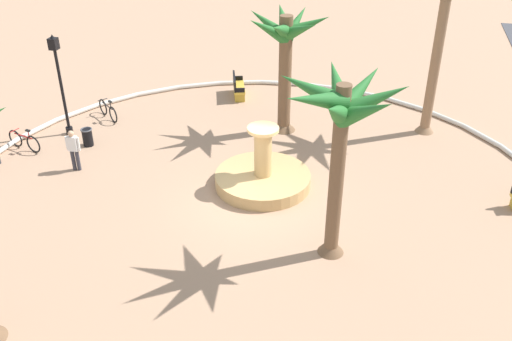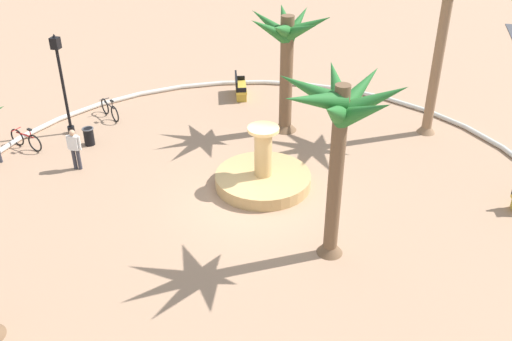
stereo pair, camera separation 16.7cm
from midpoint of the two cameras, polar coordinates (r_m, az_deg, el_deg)
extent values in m
plane|color=tan|center=(19.47, -0.06, -2.97)|extent=(80.00, 80.00, 0.00)
torus|color=silver|center=(19.41, -0.06, -2.72)|extent=(21.06, 21.06, 0.20)
cylinder|color=tan|center=(20.16, 0.94, -0.92)|extent=(3.37, 3.37, 0.45)
cylinder|color=#236093|center=(20.18, 0.93, -1.01)|extent=(2.96, 2.96, 0.34)
cylinder|color=tan|center=(19.62, 0.96, 1.76)|extent=(0.61, 0.61, 1.70)
cylinder|color=#E0B370|center=(19.20, 0.98, 4.13)|extent=(1.08, 1.08, 0.12)
cylinder|color=brown|center=(23.16, 3.23, 9.40)|extent=(0.52, 0.52, 4.80)
cone|color=brown|center=(24.03, 3.08, 4.61)|extent=(0.98, 0.98, 0.50)
cone|color=#28702D|center=(21.74, 2.73, 13.82)|extent=(1.89, 0.76, 1.14)
cone|color=#28702D|center=(21.94, 4.78, 13.75)|extent=(1.57, 1.78, 1.24)
cone|color=#28702D|center=(22.47, 5.50, 14.19)|extent=(0.78, 1.89, 1.20)
cone|color=#28702D|center=(23.16, 4.35, 14.44)|extent=(1.87, 1.13, 1.39)
cone|color=#28702D|center=(23.27, 3.04, 15.00)|extent=(1.92, 1.17, 1.10)
cone|color=#28702D|center=(22.85, 1.58, 14.40)|extent=(1.01, 1.89, 1.32)
cone|color=#28702D|center=(22.21, 1.58, 13.85)|extent=(1.54, 1.76, 1.37)
cylinder|color=brown|center=(15.84, 8.23, -0.52)|extent=(0.41, 0.41, 5.32)
cone|color=brown|center=(17.20, 7.64, -7.41)|extent=(0.78, 0.78, 0.50)
cone|color=#28702D|center=(14.11, 8.09, 5.75)|extent=(1.90, 0.80, 1.33)
cone|color=#28702D|center=(14.38, 11.05, 5.75)|extent=(1.56, 1.78, 1.40)
cone|color=#28702D|center=(14.90, 12.00, 6.89)|extent=(0.86, 1.92, 1.27)
cone|color=#28702D|center=(15.44, 10.61, 7.97)|extent=(1.91, 1.37, 1.24)
cone|color=#28702D|center=(15.53, 8.27, 8.62)|extent=(1.96, 1.11, 1.11)
cone|color=#28702D|center=(14.96, 5.73, 8.02)|extent=(0.85, 1.94, 1.06)
cone|color=#28702D|center=(14.26, 6.15, 6.96)|extent=(1.69, 1.74, 1.00)
cylinder|color=#8E6B4C|center=(23.68, 17.92, 10.98)|extent=(0.40, 0.40, 6.77)
cone|color=#8E6B4C|center=(24.83, 16.78, 4.18)|extent=(0.76, 0.76, 0.50)
cube|color=gold|center=(27.17, -1.34, 8.29)|extent=(1.68, 0.96, 0.12)
cube|color=black|center=(27.05, -1.80, 8.87)|extent=(1.55, 0.56, 0.50)
cube|color=gold|center=(27.27, -1.33, 7.80)|extent=(1.54, 0.89, 0.39)
cube|color=black|center=(27.81, -1.42, 9.14)|extent=(0.21, 0.45, 0.24)
cube|color=black|center=(26.42, -1.26, 7.96)|extent=(0.21, 0.45, 0.24)
cylinder|color=black|center=(24.30, -18.33, 7.38)|extent=(0.12, 0.12, 3.61)
cylinder|color=black|center=(24.96, -17.72, 3.90)|extent=(0.28, 0.28, 0.30)
cube|color=black|center=(23.63, -19.14, 11.88)|extent=(0.32, 0.32, 0.44)
sphere|color=#F2EDCC|center=(23.63, -19.14, 11.88)|extent=(0.22, 0.22, 0.22)
cone|color=black|center=(23.54, -19.25, 12.52)|extent=(0.20, 0.20, 0.18)
cylinder|color=black|center=(23.69, -16.09, 3.25)|extent=(0.40, 0.40, 0.70)
torus|color=#4C4C51|center=(23.54, -16.21, 4.01)|extent=(0.46, 0.46, 0.06)
torus|color=black|center=(26.21, -14.61, 6.19)|extent=(0.50, 0.60, 0.72)
torus|color=black|center=(25.36, -13.68, 5.48)|extent=(0.50, 0.60, 0.72)
cylinder|color=black|center=(25.69, -14.22, 6.32)|extent=(0.64, 0.77, 0.05)
cylinder|color=black|center=(25.33, -13.93, 6.38)|extent=(0.04, 0.04, 0.30)
cube|color=black|center=(25.27, -13.98, 6.73)|extent=(0.20, 0.22, 0.06)
cylinder|color=black|center=(26.02, -14.67, 6.89)|extent=(0.36, 0.30, 0.03)
torus|color=black|center=(24.56, -22.47, 3.07)|extent=(0.26, 0.71, 0.72)
torus|color=black|center=(23.82, -20.94, 2.55)|extent=(0.26, 0.71, 0.72)
cylinder|color=#B21919|center=(24.09, -21.82, 3.31)|extent=(0.32, 0.93, 0.05)
cylinder|color=#B21919|center=(23.77, -21.35, 3.45)|extent=(0.04, 0.04, 0.30)
cube|color=black|center=(23.70, -21.42, 3.81)|extent=(0.15, 0.22, 0.06)
cylinder|color=#B21919|center=(24.37, -22.56, 3.81)|extent=(0.43, 0.15, 0.03)
cylinder|color=#33333D|center=(22.08, -17.41, 1.11)|extent=(0.14, 0.14, 0.81)
cylinder|color=#33333D|center=(22.01, -16.99, 1.07)|extent=(0.14, 0.14, 0.81)
cube|color=white|center=(21.73, -17.47, 2.66)|extent=(0.22, 0.35, 0.56)
sphere|color=tan|center=(21.56, -17.64, 3.60)|extent=(0.22, 0.22, 0.22)
cylinder|color=white|center=(21.83, -17.99, 2.70)|extent=(0.09, 0.09, 0.53)
cylinder|color=white|center=(21.64, -16.95, 2.62)|extent=(0.09, 0.09, 0.53)
camera|label=1|loc=(0.08, -89.75, 0.15)|focal=40.22mm
camera|label=2|loc=(0.08, 90.25, -0.15)|focal=40.22mm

